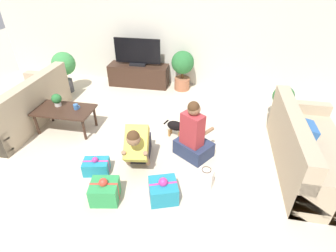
% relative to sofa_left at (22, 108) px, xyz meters
% --- Properties ---
extents(ground_plane, '(16.00, 16.00, 0.00)m').
position_rel_sofa_left_xyz_m(ground_plane, '(2.40, -0.33, -0.29)').
color(ground_plane, beige).
extents(wall_back, '(8.40, 0.06, 2.60)m').
position_rel_sofa_left_xyz_m(wall_back, '(2.40, 2.30, 1.01)').
color(wall_back, beige).
rests_on(wall_back, ground_plane).
extents(sofa_left, '(0.89, 2.02, 0.83)m').
position_rel_sofa_left_xyz_m(sofa_left, '(0.00, 0.00, 0.00)').
color(sofa_left, tan).
rests_on(sofa_left, ground_plane).
extents(sofa_right, '(0.89, 2.02, 0.83)m').
position_rel_sofa_left_xyz_m(sofa_right, '(4.79, -0.37, -0.01)').
color(sofa_right, tan).
rests_on(sofa_right, ground_plane).
extents(coffee_table, '(0.99, 0.56, 0.42)m').
position_rel_sofa_left_xyz_m(coffee_table, '(0.90, -0.10, 0.08)').
color(coffee_table, '#382319').
rests_on(coffee_table, ground_plane).
extents(tv_console, '(1.38, 0.46, 0.49)m').
position_rel_sofa_left_xyz_m(tv_console, '(1.62, 2.00, -0.05)').
color(tv_console, '#382319').
rests_on(tv_console, ground_plane).
extents(tv, '(1.05, 0.20, 0.61)m').
position_rel_sofa_left_xyz_m(tv, '(1.62, 2.00, 0.47)').
color(tv, black).
rests_on(tv, tv_console).
extents(potted_plant_corner_left, '(0.50, 0.50, 0.90)m').
position_rel_sofa_left_xyz_m(potted_plant_corner_left, '(0.14, 1.36, 0.31)').
color(potted_plant_corner_left, '#4C4C51').
rests_on(potted_plant_corner_left, ground_plane).
extents(potted_plant_corner_right, '(0.38, 0.38, 0.66)m').
position_rel_sofa_left_xyz_m(potted_plant_corner_right, '(4.65, 0.99, 0.13)').
color(potted_plant_corner_right, '#A36042').
rests_on(potted_plant_corner_right, ground_plane).
extents(potted_plant_back_right, '(0.50, 0.50, 0.89)m').
position_rel_sofa_left_xyz_m(potted_plant_back_right, '(2.66, 1.95, 0.24)').
color(potted_plant_back_right, '#A36042').
rests_on(potted_plant_back_right, ground_plane).
extents(person_kneeling, '(0.42, 0.80, 0.77)m').
position_rel_sofa_left_xyz_m(person_kneeling, '(2.39, -0.73, 0.04)').
color(person_kneeling, '#23232D').
rests_on(person_kneeling, ground_plane).
extents(person_sitting, '(0.66, 0.63, 0.95)m').
position_rel_sofa_left_xyz_m(person_sitting, '(3.15, -0.40, 0.05)').
color(person_sitting, '#283351').
rests_on(person_sitting, ground_plane).
extents(dog, '(0.47, 0.21, 0.32)m').
position_rel_sofa_left_xyz_m(dog, '(2.86, 0.05, -0.08)').
color(dog, black).
rests_on(dog, ground_plane).
extents(gift_box_a, '(0.44, 0.43, 0.34)m').
position_rel_sofa_left_xyz_m(gift_box_a, '(2.88, -1.33, -0.16)').
color(gift_box_a, teal).
rests_on(gift_box_a, ground_plane).
extents(gift_box_b, '(0.39, 0.37, 0.35)m').
position_rel_sofa_left_xyz_m(gift_box_b, '(2.16, -1.48, -0.15)').
color(gift_box_b, '#2D934C').
rests_on(gift_box_b, ground_plane).
extents(gift_box_c, '(0.40, 0.31, 0.27)m').
position_rel_sofa_left_xyz_m(gift_box_c, '(1.85, -1.03, -0.19)').
color(gift_box_c, teal).
rests_on(gift_box_c, ground_plane).
extents(gift_bag_a, '(0.22, 0.16, 0.31)m').
position_rel_sofa_left_xyz_m(gift_bag_a, '(3.39, -1.03, -0.15)').
color(gift_bag_a, white).
rests_on(gift_bag_a, ground_plane).
extents(mug, '(0.12, 0.08, 0.09)m').
position_rel_sofa_left_xyz_m(mug, '(1.11, -0.05, 0.17)').
color(mug, '#386BAD').
rests_on(mug, coffee_table).
extents(tabletop_plant, '(0.17, 0.17, 0.22)m').
position_rel_sofa_left_xyz_m(tabletop_plant, '(0.74, 0.00, 0.25)').
color(tabletop_plant, beige).
rests_on(tabletop_plant, coffee_table).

